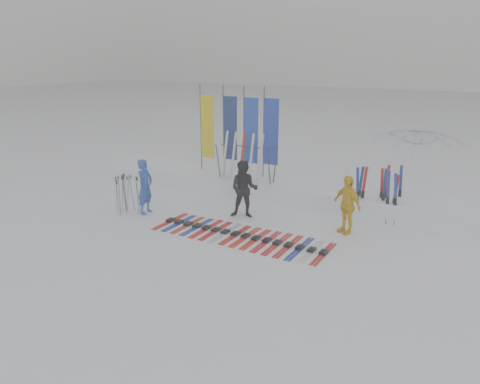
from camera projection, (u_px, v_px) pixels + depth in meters
The scene contains 11 objects.
ground at pixel (204, 241), 12.61m from camera, with size 120.00×120.00×0.00m, color white.
snow_bank at pixel (277, 189), 16.36m from camera, with size 14.00×1.60×0.60m, color white.
person_blue at pixel (145, 187), 14.59m from camera, with size 0.63×0.42×1.74m, color #1B40A3.
person_black at pixel (244, 189), 14.23m from camera, with size 0.86×0.67×1.77m, color black.
person_yellow at pixel (347, 204), 12.99m from camera, with size 0.97×0.41×1.66m, color yellow.
tent_canopy at pixel (415, 167), 15.27m from camera, with size 2.86×2.92×2.63m, color white.
ski_row at pixel (241, 235), 12.92m from camera, with size 5.00×1.69×0.07m.
pole_cluster at pixel (127, 194), 14.76m from camera, with size 0.80×0.74×1.25m.
feather_flags at pixel (238, 130), 16.73m from camera, with size 3.16×0.18×3.20m.
ski_rack at pixel (246, 158), 16.20m from camera, with size 2.04×0.80×1.23m.
upright_skis at pixel (377, 194), 14.16m from camera, with size 1.64×0.97×1.65m.
Camera 1 is at (6.62, -9.71, 4.85)m, focal length 35.00 mm.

